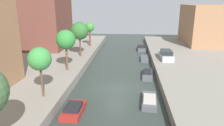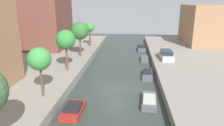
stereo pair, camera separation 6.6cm
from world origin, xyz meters
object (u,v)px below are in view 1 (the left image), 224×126
low_block_right (210,24)px  street_tree_1 (40,59)px  moored_boat_left_2 (74,109)px  moored_boat_right_5 (141,48)px  moored_boat_right_3 (147,74)px  street_tree_3 (80,31)px  parked_car (166,55)px  street_tree_4 (90,28)px  moored_boat_right_4 (144,59)px  street_tree_2 (66,40)px  moored_boat_right_2 (149,100)px

low_block_right → street_tree_1: bearing=-130.7°
moored_boat_left_2 → moored_boat_right_5: (7.20, 26.16, 0.07)m
street_tree_1 → moored_boat_right_3: bearing=41.2°
street_tree_3 → parked_car: street_tree_3 is taller
street_tree_4 → moored_boat_right_3: street_tree_4 is taller
moored_boat_right_5 → low_block_right: bearing=14.4°
low_block_right → street_tree_4: bearing=-169.0°
parked_car → moored_boat_left_2: (-10.59, -16.10, -1.28)m
street_tree_4 → moored_boat_right_5: size_ratio=1.33×
street_tree_4 → moored_boat_left_2: street_tree_4 is taller
moored_boat_left_2 → moored_boat_right_4: bearing=68.2°
street_tree_2 → moored_boat_right_4: (10.64, 9.38, -4.77)m
low_block_right → street_tree_3: low_block_right is taller
street_tree_4 → moored_boat_right_4: 13.22m
moored_boat_right_3 → moored_boat_left_2: bearing=-125.4°
street_tree_4 → moored_boat_right_2: (10.21, -22.55, -4.31)m
street_tree_3 → moored_boat_right_2: bearing=-54.1°
parked_car → moored_boat_right_4: bearing=143.4°
moored_boat_right_4 → parked_car: bearing=-36.6°
street_tree_4 → moored_boat_right_2: bearing=-65.6°
moored_boat_right_3 → moored_boat_right_4: 8.11m
street_tree_4 → moored_boat_right_3: size_ratio=1.16×
street_tree_1 → moored_boat_right_5: street_tree_1 is taller
parked_car → moored_boat_left_2: bearing=-123.3°
street_tree_1 → moored_boat_right_3: 14.75m
low_block_right → street_tree_2: bearing=-140.0°
street_tree_4 → moored_boat_right_3: 18.57m
low_block_right → street_tree_1: low_block_right is taller
moored_boat_left_2 → low_block_right: bearing=54.2°
moored_boat_right_2 → moored_boat_right_4: (0.42, 16.03, -0.05)m
street_tree_3 → moored_boat_left_2: (3.23, -16.56, -4.83)m
low_block_right → moored_boat_right_3: bearing=-126.0°
moored_boat_right_3 → moored_boat_right_5: bearing=90.6°
street_tree_4 → moored_boat_left_2: (3.23, -25.00, -4.30)m
street_tree_1 → moored_boat_right_2: (10.21, 1.36, -4.37)m
street_tree_4 → moored_boat_right_5: street_tree_4 is taller
street_tree_3 → street_tree_4: size_ratio=1.20×
street_tree_1 → street_tree_4: 23.92m
street_tree_3 → parked_car: size_ratio=1.19×
moored_boat_right_2 → moored_boat_right_5: size_ratio=1.08×
moored_boat_left_2 → street_tree_2: bearing=109.6°
street_tree_4 → parked_car: size_ratio=0.99×
moored_boat_right_4 → street_tree_1: bearing=-121.4°
street_tree_2 → street_tree_4: size_ratio=1.14×
moored_boat_right_3 → street_tree_4: bearing=125.9°
parked_car → moored_boat_right_5: parked_car is taller
street_tree_2 → moored_boat_right_2: bearing=-33.1°
street_tree_1 → moored_boat_right_2: bearing=7.6°
parked_car → moored_boat_right_2: (-3.61, -13.66, -1.28)m
low_block_right → street_tree_4: size_ratio=2.70×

